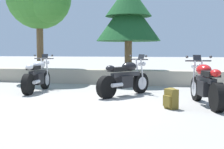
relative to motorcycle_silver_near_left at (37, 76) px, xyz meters
name	(u,v)px	position (x,y,z in m)	size (l,w,h in m)	color
ground_plane	(65,105)	(1.74, -2.01, -0.49)	(120.00, 120.00, 0.00)	gray
stone_wall	(112,77)	(1.74, 2.79, -0.21)	(36.00, 0.80, 0.55)	#A89E89
motorcycle_silver_near_left	(37,76)	(0.00, 0.00, 0.00)	(0.69, 2.06, 1.18)	black
motorcycle_black_centre	(125,79)	(2.85, -0.20, 0.00)	(1.23, 1.85, 1.18)	black
motorcycle_red_far_right	(206,85)	(4.98, -1.30, 0.00)	(0.86, 2.03, 1.18)	black
rider_backpack	(171,98)	(4.21, -1.90, -0.24)	(0.35, 0.35, 0.47)	brown
pine_tree_mid_left	(128,14)	(2.39, 2.82, 2.21)	(2.47, 2.47, 3.28)	brown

